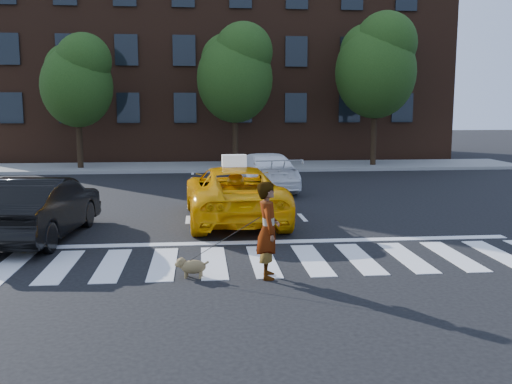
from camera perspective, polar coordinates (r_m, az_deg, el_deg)
ground at (r=11.62m, az=0.72°, el=-6.94°), size 120.00×120.00×0.00m
crosswalk at (r=11.62m, az=0.72°, el=-6.91°), size 13.00×2.40×0.01m
stop_line at (r=13.16m, az=-0.05°, el=-5.05°), size 12.00×0.30×0.01m
sidewalk_far at (r=28.81m, az=-3.13°, el=2.56°), size 30.00×4.00×0.15m
building at (r=36.26m, az=-3.74°, el=13.17°), size 26.00×10.00×12.00m
tree_left at (r=28.73m, az=-17.44°, el=10.88°), size 3.39×3.38×6.50m
tree_mid at (r=28.23m, az=-2.05°, el=12.15°), size 3.69×3.69×7.10m
tree_right at (r=29.53m, az=11.97°, el=12.61°), size 4.00×4.00×7.70m
taxi at (r=15.61m, az=-2.23°, el=-0.10°), size 2.72×5.50×1.50m
black_sedan at (r=14.33m, az=-20.75°, el=-1.48°), size 2.06×4.64×1.48m
white_suv at (r=21.27m, az=0.75°, el=2.09°), size 2.49×4.99×1.39m
woman at (r=10.34m, az=1.21°, el=-3.83°), size 0.46×0.67×1.77m
dog at (r=10.57m, az=-6.54°, el=-7.38°), size 0.64×0.33×0.37m
taxi_sign at (r=15.30m, az=-2.20°, el=3.15°), size 0.66×0.31×0.32m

